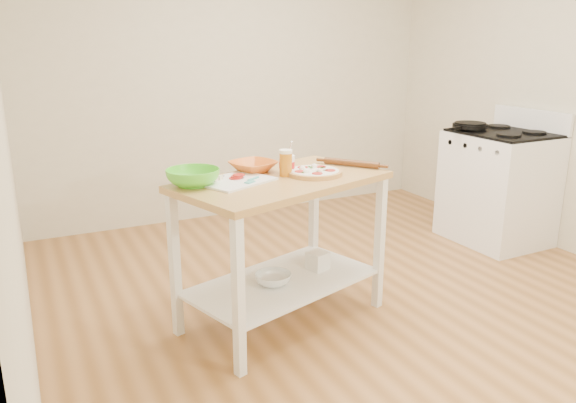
# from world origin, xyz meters

# --- Properties ---
(room_shell) EXTENTS (4.04, 4.54, 2.74)m
(room_shell) POSITION_xyz_m (0.00, 0.00, 1.35)
(room_shell) COLOR #A6713D
(room_shell) RESTS_ON ground
(prep_island) EXTENTS (1.37, 1.00, 0.90)m
(prep_island) POSITION_xyz_m (-0.60, 0.03, 0.65)
(prep_island) COLOR tan
(prep_island) RESTS_ON ground
(gas_stove) EXTENTS (0.68, 0.79, 1.11)m
(gas_stove) POSITION_xyz_m (1.66, 0.52, 0.47)
(gas_stove) COLOR white
(gas_stove) RESTS_ON ground
(skillet) EXTENTS (0.45, 0.29, 0.03)m
(skillet) POSITION_xyz_m (1.48, 0.72, 0.97)
(skillet) COLOR black
(skillet) RESTS_ON gas_stove
(pizza) EXTENTS (0.33, 0.33, 0.05)m
(pizza) POSITION_xyz_m (-0.39, 0.03, 0.92)
(pizza) COLOR tan
(pizza) RESTS_ON prep_island
(cutting_board) EXTENTS (0.49, 0.44, 0.04)m
(cutting_board) POSITION_xyz_m (-0.88, 0.07, 0.91)
(cutting_board) COLOR white
(cutting_board) RESTS_ON prep_island
(spatula) EXTENTS (0.13, 0.12, 0.01)m
(spatula) POSITION_xyz_m (-0.80, 0.00, 0.92)
(spatula) COLOR #47B1AA
(spatula) RESTS_ON cutting_board
(knife) EXTENTS (0.25, 0.14, 0.01)m
(knife) POSITION_xyz_m (-1.06, 0.10, 0.92)
(knife) COLOR silver
(knife) RESTS_ON cutting_board
(orange_bowl) EXTENTS (0.34, 0.34, 0.07)m
(orange_bowl) POSITION_xyz_m (-0.68, 0.26, 0.93)
(orange_bowl) COLOR #D1611D
(orange_bowl) RESTS_ON prep_island
(green_bowl) EXTENTS (0.41, 0.41, 0.09)m
(green_bowl) POSITION_xyz_m (-1.11, 0.10, 0.95)
(green_bowl) COLOR #52CF2A
(green_bowl) RESTS_ON prep_island
(beer_pint) EXTENTS (0.08, 0.08, 0.16)m
(beer_pint) POSITION_xyz_m (-0.55, 0.07, 0.98)
(beer_pint) COLOR #C06E13
(beer_pint) RESTS_ON prep_island
(yogurt_tub) EXTENTS (0.09, 0.09, 0.20)m
(yogurt_tub) POSITION_xyz_m (-0.53, 0.12, 0.96)
(yogurt_tub) COLOR white
(yogurt_tub) RESTS_ON prep_island
(rolling_pin) EXTENTS (0.25, 0.31, 0.04)m
(rolling_pin) POSITION_xyz_m (-0.08, 0.11, 0.92)
(rolling_pin) COLOR #5D3315
(rolling_pin) RESTS_ON prep_island
(shelf_glass_bowl) EXTENTS (0.31, 0.31, 0.07)m
(shelf_glass_bowl) POSITION_xyz_m (-0.67, 0.00, 0.29)
(shelf_glass_bowl) COLOR silver
(shelf_glass_bowl) RESTS_ON prep_island
(shelf_bin) EXTENTS (0.14, 0.14, 0.11)m
(shelf_bin) POSITION_xyz_m (-0.32, 0.09, 0.32)
(shelf_bin) COLOR white
(shelf_bin) RESTS_ON prep_island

